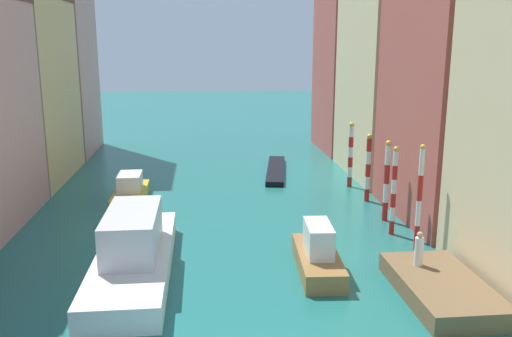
{
  "coord_description": "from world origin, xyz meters",
  "views": [
    {
      "loc": [
        -0.58,
        -13.2,
        9.74
      ],
      "look_at": [
        2.97,
        22.12,
        1.5
      ],
      "focal_mm": 37.8,
      "sensor_mm": 36.0,
      "label": 1
    }
  ],
  "objects_px": {
    "person_on_dock": "(419,250)",
    "mooring_pole_0": "(419,197)",
    "mooring_pole_3": "(368,167)",
    "mooring_pole_4": "(351,154)",
    "mooring_pole_1": "(394,190)",
    "gondola_black": "(276,170)",
    "motorboat_1": "(131,191)",
    "waterfront_dock": "(441,288)",
    "motorboat_0": "(318,254)",
    "vaporetto_white": "(134,251)",
    "mooring_pole_2": "(387,180)"
  },
  "relations": [
    {
      "from": "person_on_dock",
      "to": "vaporetto_white",
      "type": "xyz_separation_m",
      "value": [
        -11.88,
        2.13,
        -0.43
      ]
    },
    {
      "from": "gondola_black",
      "to": "motorboat_1",
      "type": "bearing_deg",
      "value": -146.48
    },
    {
      "from": "motorboat_0",
      "to": "motorboat_1",
      "type": "bearing_deg",
      "value": 129.01
    },
    {
      "from": "mooring_pole_0",
      "to": "mooring_pole_3",
      "type": "height_order",
      "value": "mooring_pole_0"
    },
    {
      "from": "mooring_pole_1",
      "to": "mooring_pole_4",
      "type": "xyz_separation_m",
      "value": [
        0.39,
        9.62,
        -0.06
      ]
    },
    {
      "from": "waterfront_dock",
      "to": "mooring_pole_2",
      "type": "relative_size",
      "value": 1.27
    },
    {
      "from": "motorboat_0",
      "to": "mooring_pole_0",
      "type": "bearing_deg",
      "value": 19.98
    },
    {
      "from": "person_on_dock",
      "to": "mooring_pole_3",
      "type": "relative_size",
      "value": 0.34
    },
    {
      "from": "person_on_dock",
      "to": "mooring_pole_3",
      "type": "distance_m",
      "value": 11.95
    },
    {
      "from": "mooring_pole_4",
      "to": "mooring_pole_1",
      "type": "bearing_deg",
      "value": -92.3
    },
    {
      "from": "person_on_dock",
      "to": "gondola_black",
      "type": "xyz_separation_m",
      "value": [
        -3.21,
        20.12,
        -1.25
      ]
    },
    {
      "from": "mooring_pole_2",
      "to": "motorboat_1",
      "type": "bearing_deg",
      "value": 160.06
    },
    {
      "from": "mooring_pole_1",
      "to": "motorboat_1",
      "type": "height_order",
      "value": "mooring_pole_1"
    },
    {
      "from": "waterfront_dock",
      "to": "motorboat_0",
      "type": "relative_size",
      "value": 1.15
    },
    {
      "from": "mooring_pole_1",
      "to": "motorboat_1",
      "type": "bearing_deg",
      "value": 152.24
    },
    {
      "from": "mooring_pole_2",
      "to": "gondola_black",
      "type": "bearing_deg",
      "value": 110.53
    },
    {
      "from": "mooring_pole_1",
      "to": "vaporetto_white",
      "type": "height_order",
      "value": "mooring_pole_1"
    },
    {
      "from": "person_on_dock",
      "to": "mooring_pole_1",
      "type": "height_order",
      "value": "mooring_pole_1"
    },
    {
      "from": "person_on_dock",
      "to": "mooring_pole_0",
      "type": "height_order",
      "value": "mooring_pole_0"
    },
    {
      "from": "mooring_pole_3",
      "to": "mooring_pole_4",
      "type": "xyz_separation_m",
      "value": [
        -0.14,
        3.57,
        0.11
      ]
    },
    {
      "from": "gondola_black",
      "to": "motorboat_1",
      "type": "distance_m",
      "value": 12.26
    },
    {
      "from": "mooring_pole_0",
      "to": "mooring_pole_1",
      "type": "distance_m",
      "value": 2.35
    },
    {
      "from": "mooring_pole_3",
      "to": "motorboat_0",
      "type": "xyz_separation_m",
      "value": [
        -5.36,
        -10.26,
        -1.46
      ]
    },
    {
      "from": "mooring_pole_0",
      "to": "mooring_pole_1",
      "type": "height_order",
      "value": "mooring_pole_0"
    },
    {
      "from": "mooring_pole_3",
      "to": "gondola_black",
      "type": "xyz_separation_m",
      "value": [
        -4.68,
        8.28,
        -2.02
      ]
    },
    {
      "from": "waterfront_dock",
      "to": "motorboat_1",
      "type": "xyz_separation_m",
      "value": [
        -13.82,
        14.78,
        0.26
      ]
    },
    {
      "from": "mooring_pole_1",
      "to": "gondola_black",
      "type": "bearing_deg",
      "value": 106.16
    },
    {
      "from": "mooring_pole_0",
      "to": "mooring_pole_2",
      "type": "bearing_deg",
      "value": 90.3
    },
    {
      "from": "motorboat_1",
      "to": "mooring_pole_0",
      "type": "bearing_deg",
      "value": -33.72
    },
    {
      "from": "person_on_dock",
      "to": "mooring_pole_0",
      "type": "distance_m",
      "value": 3.93
    },
    {
      "from": "motorboat_1",
      "to": "person_on_dock",
      "type": "bearing_deg",
      "value": -44.84
    },
    {
      "from": "person_on_dock",
      "to": "mooring_pole_3",
      "type": "bearing_deg",
      "value": 82.92
    },
    {
      "from": "person_on_dock",
      "to": "mooring_pole_1",
      "type": "bearing_deg",
      "value": 80.72
    },
    {
      "from": "mooring_pole_3",
      "to": "motorboat_1",
      "type": "xyz_separation_m",
      "value": [
        -14.89,
        1.51,
        -1.57
      ]
    },
    {
      "from": "person_on_dock",
      "to": "mooring_pole_2",
      "type": "bearing_deg",
      "value": 80.54
    },
    {
      "from": "vaporetto_white",
      "to": "motorboat_0",
      "type": "height_order",
      "value": "vaporetto_white"
    },
    {
      "from": "waterfront_dock",
      "to": "gondola_black",
      "type": "distance_m",
      "value": 21.85
    },
    {
      "from": "mooring_pole_4",
      "to": "mooring_pole_3",
      "type": "bearing_deg",
      "value": -87.77
    },
    {
      "from": "vaporetto_white",
      "to": "motorboat_1",
      "type": "distance_m",
      "value": 11.33
    },
    {
      "from": "waterfront_dock",
      "to": "mooring_pole_2",
      "type": "bearing_deg",
      "value": 84.33
    },
    {
      "from": "waterfront_dock",
      "to": "motorboat_1",
      "type": "distance_m",
      "value": 20.24
    },
    {
      "from": "mooring_pole_3",
      "to": "motorboat_0",
      "type": "height_order",
      "value": "mooring_pole_3"
    },
    {
      "from": "mooring_pole_1",
      "to": "waterfront_dock",
      "type": "bearing_deg",
      "value": -94.36
    },
    {
      "from": "person_on_dock",
      "to": "gondola_black",
      "type": "relative_size",
      "value": 0.16
    },
    {
      "from": "person_on_dock",
      "to": "motorboat_1",
      "type": "height_order",
      "value": "person_on_dock"
    },
    {
      "from": "mooring_pole_0",
      "to": "mooring_pole_3",
      "type": "bearing_deg",
      "value": 89.21
    },
    {
      "from": "waterfront_dock",
      "to": "mooring_pole_1",
      "type": "xyz_separation_m",
      "value": [
        0.55,
        7.22,
        2.0
      ]
    },
    {
      "from": "vaporetto_white",
      "to": "waterfront_dock",
      "type": "bearing_deg",
      "value": -16.2
    },
    {
      "from": "person_on_dock",
      "to": "gondola_black",
      "type": "distance_m",
      "value": 20.41
    },
    {
      "from": "motorboat_1",
      "to": "motorboat_0",
      "type": "bearing_deg",
      "value": -50.99
    }
  ]
}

